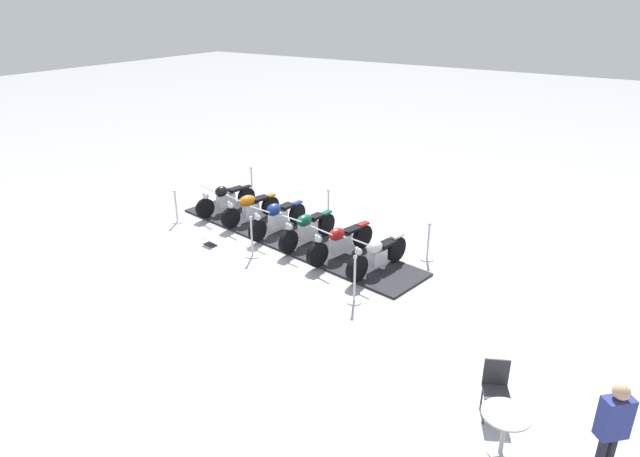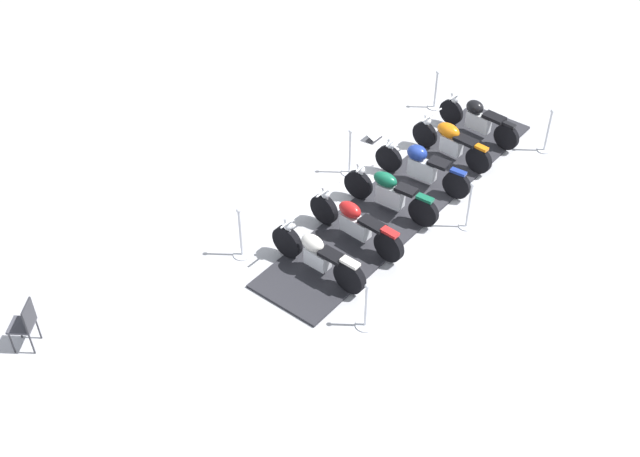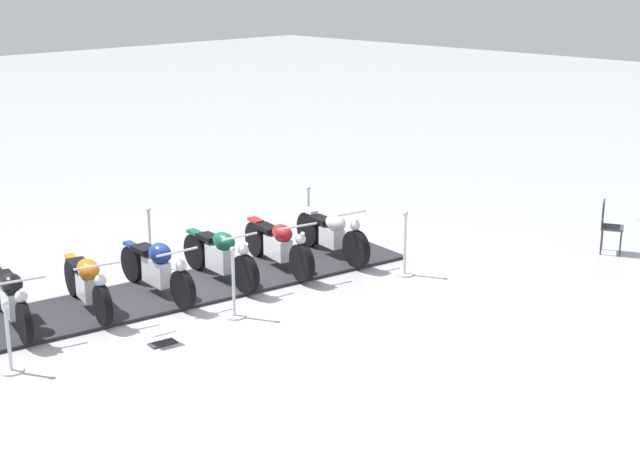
{
  "view_description": "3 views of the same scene",
  "coord_description": "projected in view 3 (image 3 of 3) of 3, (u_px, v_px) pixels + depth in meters",
  "views": [
    {
      "loc": [
        -8.33,
        11.34,
        6.26
      ],
      "look_at": [
        -1.26,
        0.55,
        0.81
      ],
      "focal_mm": 31.13,
      "sensor_mm": 36.0,
      "label": 1
    },
    {
      "loc": [
        -12.26,
        -4.76,
        10.3
      ],
      "look_at": [
        -2.39,
        0.71,
        0.67
      ],
      "focal_mm": 44.6,
      "sensor_mm": 36.0,
      "label": 2
    },
    {
      "loc": [
        8.66,
        11.67,
        5.21
      ],
      "look_at": [
        -1.97,
        1.09,
        0.88
      ],
      "focal_mm": 51.62,
      "sensor_mm": 36.0,
      "label": 3
    }
  ],
  "objects": [
    {
      "name": "stanchion_left_rear",
      "position": [
        308.0,
        221.0,
        18.22
      ],
      "size": [
        0.34,
        0.34,
        1.01
      ],
      "color": "silver",
      "rests_on": "ground_plane"
    },
    {
      "name": "motorcycle_black",
      "position": [
        11.0,
        298.0,
        13.45
      ],
      "size": [
        0.83,
        2.08,
        0.89
      ],
      "rotation": [
        0.0,
        0.0,
        1.32
      ],
      "color": "black",
      "rests_on": "display_platform"
    },
    {
      "name": "motorcycle_cream",
      "position": [
        333.0,
        233.0,
        16.72
      ],
      "size": [
        0.69,
        2.14,
        0.96
      ],
      "rotation": [
        0.0,
        0.0,
        1.38
      ],
      "color": "black",
      "rests_on": "display_platform"
    },
    {
      "name": "stanchion_right_rear",
      "position": [
        405.0,
        255.0,
        15.91
      ],
      "size": [
        0.34,
        0.34,
        1.15
      ],
      "color": "silver",
      "rests_on": "ground_plane"
    },
    {
      "name": "motorcycle_navy",
      "position": [
        157.0,
        267.0,
        14.75
      ],
      "size": [
        0.72,
        2.24,
        0.9
      ],
      "rotation": [
        0.0,
        0.0,
        1.47
      ],
      "color": "black",
      "rests_on": "display_platform"
    },
    {
      "name": "motorcycle_copper",
      "position": [
        87.0,
        282.0,
        14.11
      ],
      "size": [
        0.79,
        2.02,
        0.89
      ],
      "rotation": [
        0.0,
        0.0,
        1.33
      ],
      "color": "black",
      "rests_on": "display_platform"
    },
    {
      "name": "motorcycle_forest",
      "position": [
        221.0,
        255.0,
        15.41
      ],
      "size": [
        0.67,
        2.17,
        0.93
      ],
      "rotation": [
        0.0,
        0.0,
        1.46
      ],
      "color": "black",
      "rests_on": "display_platform"
    },
    {
      "name": "ground_plane",
      "position": [
        190.0,
        290.0,
        15.25
      ],
      "size": [
        80.0,
        80.0,
        0.0
      ],
      "primitive_type": "plane",
      "color": "#B2B2B7"
    },
    {
      "name": "motorcycle_maroon",
      "position": [
        279.0,
        244.0,
        16.07
      ],
      "size": [
        0.86,
        2.25,
        0.94
      ],
      "rotation": [
        0.0,
        0.0,
        1.34
      ],
      "color": "black",
      "rests_on": "display_platform"
    },
    {
      "name": "display_platform",
      "position": [
        190.0,
        288.0,
        15.24
      ],
      "size": [
        8.2,
        2.93,
        0.06
      ],
      "primitive_type": "cube",
      "rotation": [
        0.0,
        0.0,
        2.97
      ],
      "color": "#28282D",
      "rests_on": "ground_plane"
    },
    {
      "name": "stanchion_left_mid",
      "position": [
        150.0,
        246.0,
        16.29
      ],
      "size": [
        0.29,
        0.29,
        1.11
      ],
      "color": "silver",
      "rests_on": "ground_plane"
    },
    {
      "name": "stanchion_right_mid",
      "position": [
        234.0,
        296.0,
        14.01
      ],
      "size": [
        0.35,
        0.35,
        1.12
      ],
      "color": "silver",
      "rests_on": "ground_plane"
    },
    {
      "name": "cafe_chair_near_table",
      "position": [
        608.0,
        223.0,
        17.07
      ],
      "size": [
        0.53,
        0.53,
        0.99
      ],
      "rotation": [
        0.0,
        0.0,
        2.02
      ],
      "color": "#2D2D33",
      "rests_on": "ground_plane"
    },
    {
      "name": "info_placard",
      "position": [
        163.0,
        340.0,
        13.06
      ],
      "size": [
        0.41,
        0.3,
        0.21
      ],
      "rotation": [
        0.0,
        0.0,
        6.11
      ],
      "color": "#333338",
      "rests_on": "ground_plane"
    },
    {
      "name": "stanchion_right_front",
      "position": [
        9.0,
        349.0,
        12.11
      ],
      "size": [
        0.32,
        0.32,
        1.01
      ],
      "color": "silver",
      "rests_on": "ground_plane"
    }
  ]
}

